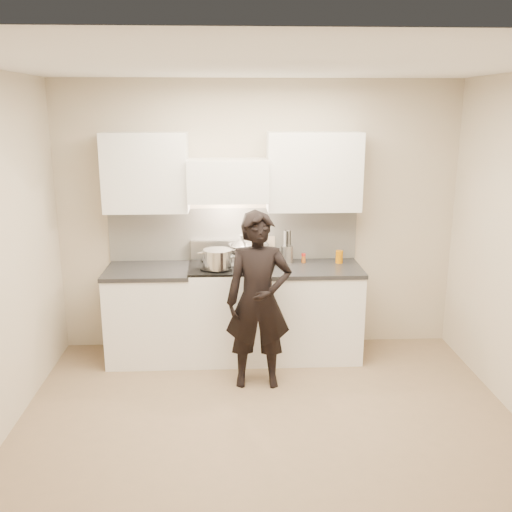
{
  "coord_description": "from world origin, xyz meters",
  "views": [
    {
      "loc": [
        -0.29,
        -3.9,
        2.42
      ],
      "look_at": [
        -0.05,
        1.05,
        1.13
      ],
      "focal_mm": 40.0,
      "sensor_mm": 36.0,
      "label": 1
    }
  ],
  "objects_px": {
    "wok": "(249,249)",
    "utensil_crock": "(287,253)",
    "stove": "(229,311)",
    "person": "(259,301)",
    "counter_right": "(313,311)"
  },
  "relations": [
    {
      "from": "counter_right",
      "to": "wok",
      "type": "height_order",
      "value": "wok"
    },
    {
      "from": "counter_right",
      "to": "utensil_crock",
      "type": "height_order",
      "value": "utensil_crock"
    },
    {
      "from": "stove",
      "to": "counter_right",
      "type": "height_order",
      "value": "stove"
    },
    {
      "from": "stove",
      "to": "utensil_crock",
      "type": "bearing_deg",
      "value": 15.59
    },
    {
      "from": "counter_right",
      "to": "stove",
      "type": "bearing_deg",
      "value": -180.0
    },
    {
      "from": "counter_right",
      "to": "utensil_crock",
      "type": "distance_m",
      "value": 0.63
    },
    {
      "from": "stove",
      "to": "utensil_crock",
      "type": "distance_m",
      "value": 0.81
    },
    {
      "from": "person",
      "to": "counter_right",
      "type": "bearing_deg",
      "value": 48.15
    },
    {
      "from": "utensil_crock",
      "to": "wok",
      "type": "bearing_deg",
      "value": -177.39
    },
    {
      "from": "counter_right",
      "to": "person",
      "type": "distance_m",
      "value": 0.91
    },
    {
      "from": "wok",
      "to": "utensil_crock",
      "type": "xyz_separation_m",
      "value": [
        0.38,
        0.02,
        -0.05
      ]
    },
    {
      "from": "stove",
      "to": "person",
      "type": "bearing_deg",
      "value": -67.53
    },
    {
      "from": "wok",
      "to": "utensil_crock",
      "type": "bearing_deg",
      "value": 2.61
    },
    {
      "from": "wok",
      "to": "person",
      "type": "height_order",
      "value": "person"
    },
    {
      "from": "stove",
      "to": "person",
      "type": "height_order",
      "value": "person"
    }
  ]
}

